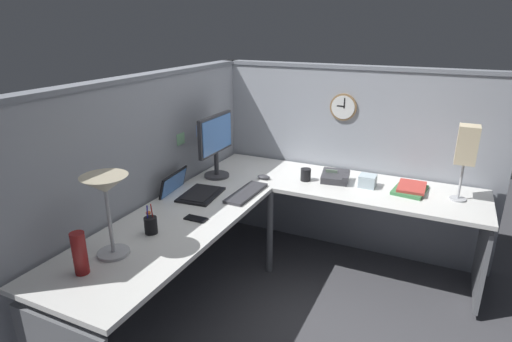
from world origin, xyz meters
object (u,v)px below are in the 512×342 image
at_px(coffee_mug, 306,175).
at_px(cell_phone, 196,219).
at_px(keyboard, 246,193).
at_px(office_phone, 336,177).
at_px(laptop, 189,191).
at_px(thermos_flask, 80,253).
at_px(book_stack, 411,189).
at_px(monitor, 216,141).
at_px(desk_lamp_dome, 106,191).
at_px(pen_cup, 151,225).
at_px(desk_lamp_paper, 467,147).
at_px(computer_mouse, 264,177).
at_px(tissue_box, 368,181).
at_px(wall_clock, 343,107).

bearing_deg(coffee_mug, cell_phone, 157.10).
height_order(keyboard, office_phone, office_phone).
distance_m(laptop, thermos_flask, 1.08).
bearing_deg(laptop, cell_phone, -140.44).
xyz_separation_m(laptop, book_stack, (0.73, -1.44, -0.00)).
bearing_deg(monitor, desk_lamp_dome, -175.38).
xyz_separation_m(desk_lamp_dome, book_stack, (1.60, -1.34, -0.34)).
relative_size(thermos_flask, book_stack, 0.72).
distance_m(monitor, pen_cup, 1.03).
relative_size(keyboard, coffee_mug, 4.48).
bearing_deg(keyboard, thermos_flask, 168.32).
height_order(cell_phone, desk_lamp_paper, desk_lamp_paper).
distance_m(office_phone, coffee_mug, 0.23).
bearing_deg(desk_lamp_paper, computer_mouse, 98.30).
relative_size(pen_cup, coffee_mug, 1.88).
distance_m(keyboard, computer_mouse, 0.34).
distance_m(computer_mouse, desk_lamp_paper, 1.45).
bearing_deg(thermos_flask, keyboard, -13.04).
bearing_deg(computer_mouse, book_stack, -78.24).
height_order(monitor, office_phone, monitor).
xyz_separation_m(office_phone, desk_lamp_paper, (0.02, -0.86, 0.35)).
relative_size(laptop, cell_phone, 2.87).
distance_m(monitor, thermos_flask, 1.49).
bearing_deg(desk_lamp_paper, book_stack, 86.19).
bearing_deg(tissue_box, book_stack, -83.20).
distance_m(monitor, desk_lamp_paper, 1.79).
bearing_deg(book_stack, cell_phone, 132.22).
bearing_deg(keyboard, cell_phone, 169.40).
bearing_deg(desk_lamp_dome, coffee_mug, -20.98).
bearing_deg(pen_cup, thermos_flask, 174.88).
height_order(laptop, keyboard, laptop).
relative_size(computer_mouse, desk_lamp_dome, 0.23).
bearing_deg(desk_lamp_dome, thermos_flask, 176.67).
distance_m(monitor, desk_lamp_dome, 1.28).
relative_size(office_phone, wall_clock, 1.04).
distance_m(keyboard, thermos_flask, 1.28).
bearing_deg(pen_cup, tissue_box, -37.89).
height_order(book_stack, coffee_mug, coffee_mug).
bearing_deg(tissue_box, pen_cup, 142.11).
bearing_deg(computer_mouse, cell_phone, 173.70).
xyz_separation_m(pen_cup, wall_clock, (1.62, -0.70, 0.47)).
bearing_deg(laptop, monitor, -0.04).
relative_size(laptop, office_phone, 1.80).
relative_size(pen_cup, thermos_flask, 0.82).
bearing_deg(keyboard, monitor, 59.70).
relative_size(desk_lamp_dome, thermos_flask, 2.02).
relative_size(computer_mouse, office_phone, 0.45).
distance_m(pen_cup, coffee_mug, 1.33).
distance_m(laptop, wall_clock, 1.42).
xyz_separation_m(keyboard, office_phone, (0.52, -0.52, 0.03)).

